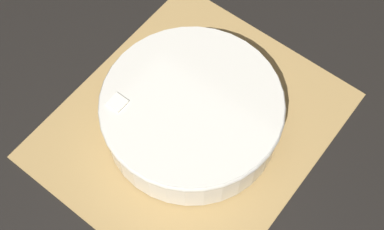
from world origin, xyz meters
The scene contains 3 objects.
ground_plane centered at (0.00, 0.00, 0.00)m, with size 6.00×6.00×0.00m, color black.
bamboo_mat_center centered at (0.00, 0.00, 0.00)m, with size 0.44×0.38×0.01m.
fruit_salad_bowl centered at (0.00, 0.00, 0.05)m, with size 0.28×0.28×0.08m.
Camera 1 is at (0.30, 0.24, 0.75)m, focal length 50.00 mm.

